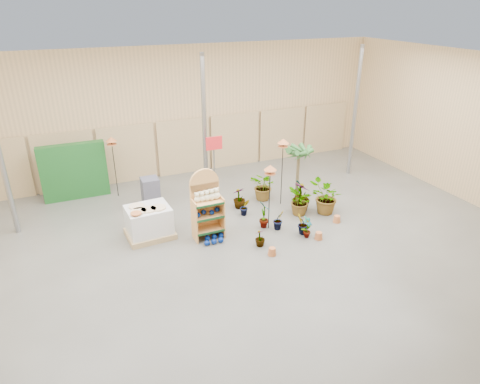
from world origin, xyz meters
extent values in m
cube|color=#4C4B45|center=(0.00, 0.00, -0.05)|extent=(15.00, 12.00, 0.10)
cube|color=white|center=(0.00, 0.00, 4.55)|extent=(15.00, 12.00, 0.10)
cube|color=tan|center=(0.00, 6.05, 2.25)|extent=(15.00, 0.10, 4.50)
cylinder|color=gray|center=(-5.50, 3.50, 2.25)|extent=(0.14, 0.14, 4.50)
cylinder|color=gray|center=(5.50, 3.50, 2.25)|extent=(0.14, 0.14, 4.50)
cylinder|color=gray|center=(0.00, 3.50, 2.25)|extent=(0.14, 0.14, 4.50)
cube|color=#9E8257|center=(-4.00, 5.92, 1.00)|extent=(1.90, 0.06, 2.00)
cube|color=#9E8257|center=(-2.00, 5.92, 1.00)|extent=(1.90, 0.06, 2.00)
cube|color=#9E8257|center=(0.00, 5.92, 1.00)|extent=(1.90, 0.06, 2.00)
cube|color=#9E8257|center=(2.00, 5.92, 1.00)|extent=(1.90, 0.06, 2.00)
cube|color=#9E8257|center=(4.00, 5.92, 1.00)|extent=(1.90, 0.06, 2.00)
cube|color=#9E8257|center=(6.00, 5.92, 1.00)|extent=(1.90, 0.06, 2.00)
cube|color=#C58A4A|center=(-0.77, 1.36, 0.75)|extent=(0.80, 0.08, 1.51)
cylinder|color=#C58A4A|center=(-0.77, 1.36, 1.51)|extent=(0.80, 0.08, 0.80)
cube|color=#C58A4A|center=(-0.77, 1.13, 0.27)|extent=(0.77, 0.45, 0.04)
cube|color=#0F3819|center=(-0.77, 0.91, 0.27)|extent=(0.76, 0.04, 0.05)
cube|color=#C58A4A|center=(-0.77, 1.13, 0.66)|extent=(0.77, 0.45, 0.04)
cube|color=#0F3819|center=(-0.77, 0.91, 0.66)|extent=(0.76, 0.04, 0.05)
cube|color=#C58A4A|center=(-0.77, 1.13, 1.06)|extent=(0.77, 0.45, 0.04)
cube|color=#0F3819|center=(-0.77, 0.91, 1.06)|extent=(0.76, 0.04, 0.05)
cube|color=#C58A4A|center=(-1.15, 1.13, 0.58)|extent=(0.04, 0.44, 1.15)
cube|color=#C58A4A|center=(-0.39, 1.13, 0.58)|extent=(0.04, 0.44, 1.15)
sphere|color=#F1E7BB|center=(-1.04, 1.18, 1.16)|extent=(0.16, 0.16, 0.16)
sphere|color=#F1E7BB|center=(-1.04, 1.18, 1.29)|extent=(0.12, 0.12, 0.12)
sphere|color=#F1E7BB|center=(-0.90, 1.18, 1.17)|extent=(0.17, 0.17, 0.17)
sphere|color=#F1E7BB|center=(-0.90, 1.18, 1.30)|extent=(0.12, 0.12, 0.12)
sphere|color=#F1E7BB|center=(-0.77, 1.18, 1.17)|extent=(0.18, 0.18, 0.18)
sphere|color=#F1E7BB|center=(-0.77, 1.18, 1.31)|extent=(0.12, 0.12, 0.12)
sphere|color=#F1E7BB|center=(-0.64, 1.18, 1.18)|extent=(0.19, 0.19, 0.19)
sphere|color=#F1E7BB|center=(-0.64, 1.18, 1.32)|extent=(0.12, 0.12, 0.12)
sphere|color=#F1E7BB|center=(-0.51, 1.18, 1.18)|extent=(0.19, 0.19, 0.19)
sphere|color=#F1E7BB|center=(-0.51, 1.18, 1.33)|extent=(0.12, 0.12, 0.12)
sphere|color=navy|center=(-1.05, 1.11, 0.75)|extent=(0.13, 0.13, 0.13)
sphere|color=navy|center=(-0.87, 1.22, 0.75)|extent=(0.13, 0.13, 0.13)
sphere|color=navy|center=(-0.68, 1.11, 0.75)|extent=(0.13, 0.13, 0.13)
sphere|color=navy|center=(-0.49, 1.22, 0.75)|extent=(0.13, 0.13, 0.13)
sphere|color=navy|center=(-0.95, 0.76, 0.07)|extent=(0.15, 0.15, 0.15)
sphere|color=navy|center=(-0.86, 1.00, 0.07)|extent=(0.15, 0.15, 0.15)
sphere|color=navy|center=(-0.76, 0.76, 0.07)|extent=(0.15, 0.15, 0.15)
sphere|color=navy|center=(-0.66, 1.00, 0.07)|extent=(0.15, 0.15, 0.15)
sphere|color=navy|center=(-0.57, 0.76, 0.07)|extent=(0.15, 0.15, 0.15)
sphere|color=navy|center=(-0.47, 1.00, 0.07)|extent=(0.15, 0.15, 0.15)
cube|color=#9E8257|center=(-2.21, 1.83, 0.08)|extent=(1.27, 1.08, 0.15)
cube|color=silver|center=(-2.21, 1.83, 0.50)|extent=(1.17, 0.98, 0.71)
cylinder|color=beige|center=(-2.46, 1.68, 0.88)|extent=(0.40, 0.40, 0.04)
cylinder|color=beige|center=(-2.21, 1.68, 0.88)|extent=(0.40, 0.40, 0.04)
cylinder|color=beige|center=(-1.95, 1.68, 0.88)|extent=(0.40, 0.40, 0.04)
cylinder|color=beige|center=(-2.46, 1.99, 0.88)|extent=(0.40, 0.40, 0.04)
cube|color=#35353F|center=(-1.79, 3.46, 0.25)|extent=(0.50, 0.50, 0.50)
cube|color=#35353F|center=(-1.79, 3.46, 0.75)|extent=(0.50, 0.50, 0.50)
cube|color=#164D1B|center=(-3.80, 5.20, 0.90)|extent=(2.00, 0.30, 1.80)
cylinder|color=gray|center=(0.10, 3.00, 1.10)|extent=(0.05, 0.05, 2.20)
cube|color=red|center=(0.10, 2.96, 2.00)|extent=(0.50, 0.03, 0.40)
cylinder|color=black|center=(0.94, 0.96, 0.82)|extent=(0.02, 0.02, 1.65)
cylinder|color=#B25F31|center=(0.94, 0.96, 1.65)|extent=(0.30, 0.30, 0.02)
cone|color=#B25F31|center=(0.94, 0.96, 1.82)|extent=(0.34, 0.34, 0.14)
cylinder|color=black|center=(1.99, 2.21, 0.94)|extent=(0.02, 0.02, 1.88)
cylinder|color=#B25F31|center=(1.99, 2.21, 1.88)|extent=(0.30, 0.30, 0.02)
cone|color=#B25F31|center=(1.99, 2.21, 2.05)|extent=(0.34, 0.34, 0.14)
cylinder|color=black|center=(-2.60, 4.80, 0.88)|extent=(0.02, 0.02, 1.76)
cylinder|color=#B25F31|center=(-2.60, 4.80, 1.76)|extent=(0.30, 0.30, 0.02)
cone|color=#B25F31|center=(-2.60, 4.80, 1.93)|extent=(0.34, 0.34, 0.14)
cylinder|color=brown|center=(2.67, 2.41, 0.74)|extent=(0.10, 0.10, 1.48)
imported|color=#2A5A25|center=(0.84, 1.04, 0.42)|extent=(0.31, 0.45, 0.84)
imported|color=#2A5A25|center=(1.17, 0.81, 0.29)|extent=(0.37, 0.33, 0.58)
imported|color=#2A5A25|center=(2.15, 1.32, 0.44)|extent=(0.98, 1.02, 0.87)
imported|color=#2A5A25|center=(2.32, 1.55, 0.46)|extent=(0.65, 0.65, 0.93)
imported|color=#2A5A25|center=(2.60, 2.12, 0.38)|extent=(0.28, 0.41, 0.76)
imported|color=#2A5A25|center=(0.65, 1.95, 0.26)|extent=(0.31, 0.27, 0.52)
imported|color=#2A5A25|center=(1.64, 2.68, 0.47)|extent=(1.04, 1.08, 0.93)
imported|color=#2A5A25|center=(0.31, 0.21, 0.24)|extent=(0.31, 0.31, 0.47)
imported|color=#2A5A25|center=(1.64, 0.09, 0.31)|extent=(0.40, 0.36, 0.62)
imported|color=#2A5A25|center=(1.61, 0.30, 0.31)|extent=(0.42, 0.39, 0.61)
imported|color=#2A5A25|center=(2.88, 1.10, 0.53)|extent=(1.17, 1.10, 1.05)
imported|color=#2A5A25|center=(0.69, 2.46, 0.33)|extent=(0.45, 0.45, 0.67)
camera|label=1|loc=(-3.94, -8.36, 5.88)|focal=32.00mm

